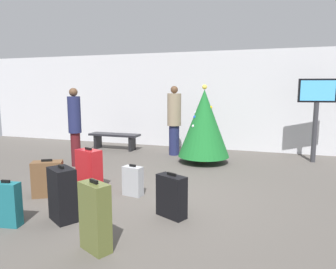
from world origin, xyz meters
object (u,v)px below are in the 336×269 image
object	(u,v)px
suitcase_0	(62,194)
suitcase_2	(133,181)
suitcase_5	(89,169)
traveller_1	(75,125)
traveller_0	(174,119)
suitcase_4	(95,217)
waiting_bench	(114,138)
suitcase_1	(172,196)
holiday_tree	(204,123)
suitcase_3	(48,179)
suitcase_6	(7,204)
flight_info_kiosk	(317,104)

from	to	relation	value
suitcase_0	suitcase_2	distance (m)	1.35
suitcase_0	suitcase_5	xyz separation A→B (m)	(-0.41, 1.32, -0.01)
traveller_1	suitcase_5	bearing A→B (deg)	-48.27
traveller_0	suitcase_4	distance (m)	5.29
waiting_bench	traveller_1	bearing A→B (deg)	-87.87
suitcase_0	suitcase_2	xyz separation A→B (m)	(0.50, 1.25, -0.12)
suitcase_1	suitcase_5	xyz separation A→B (m)	(-1.81, 0.72, 0.06)
suitcase_1	suitcase_2	size ratio (longest dim) A/B	1.19
traveller_1	suitcase_1	xyz separation A→B (m)	(3.06, -2.13, -0.68)
holiday_tree	suitcase_0	size ratio (longest dim) A/B	2.44
suitcase_0	suitcase_5	world-z (taller)	suitcase_0
traveller_1	suitcase_3	bearing A→B (deg)	-68.03
suitcase_1	suitcase_4	bearing A→B (deg)	-114.51
suitcase_1	suitcase_6	xyz separation A→B (m)	(-1.99, -0.98, -0.01)
traveller_0	suitcase_0	world-z (taller)	traveller_0
waiting_bench	traveller_0	distance (m)	2.04
traveller_1	waiting_bench	bearing A→B (deg)	92.13
holiday_tree	suitcase_1	world-z (taller)	holiday_tree
traveller_1	suitcase_4	world-z (taller)	traveller_1
traveller_0	suitcase_6	bearing A→B (deg)	-98.85
suitcase_1	suitcase_6	distance (m)	2.22
waiting_bench	suitcase_6	size ratio (longest dim) A/B	2.42
flight_info_kiosk	suitcase_6	size ratio (longest dim) A/B	3.24
suitcase_0	suitcase_2	size ratio (longest dim) A/B	1.44
waiting_bench	suitcase_6	world-z (taller)	suitcase_6
traveller_1	suitcase_1	bearing A→B (deg)	-34.75
traveller_0	suitcase_2	distance (m)	3.48
traveller_0	holiday_tree	bearing A→B (deg)	-33.88
traveller_1	flight_info_kiosk	bearing A→B (deg)	22.04
suitcase_4	suitcase_6	distance (m)	1.47
suitcase_2	suitcase_6	size ratio (longest dim) A/B	0.86
suitcase_0	suitcase_1	world-z (taller)	suitcase_0
suitcase_2	suitcase_6	world-z (taller)	suitcase_6
flight_info_kiosk	waiting_bench	distance (m)	5.60
suitcase_2	suitcase_3	world-z (taller)	suitcase_3
suitcase_1	suitcase_6	bearing A→B (deg)	-153.80
suitcase_2	suitcase_5	size ratio (longest dim) A/B	0.71
holiday_tree	traveller_1	xyz separation A→B (m)	(-2.82, -1.27, 0.00)
flight_info_kiosk	traveller_0	xyz separation A→B (m)	(-3.56, -0.28, -0.45)
flight_info_kiosk	suitcase_5	size ratio (longest dim) A/B	2.68
suitcase_3	suitcase_1	bearing A→B (deg)	-4.14
flight_info_kiosk	suitcase_1	world-z (taller)	flight_info_kiosk
traveller_0	suitcase_6	xyz separation A→B (m)	(-0.78, -5.02, -0.70)
waiting_bench	suitcase_2	world-z (taller)	suitcase_2
waiting_bench	flight_info_kiosk	bearing A→B (deg)	1.24
flight_info_kiosk	suitcase_6	bearing A→B (deg)	-129.36
waiting_bench	suitcase_4	size ratio (longest dim) A/B	1.85
traveller_1	suitcase_1	size ratio (longest dim) A/B	2.83
traveller_0	suitcase_1	distance (m)	4.27
waiting_bench	suitcase_5	bearing A→B (deg)	-69.09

